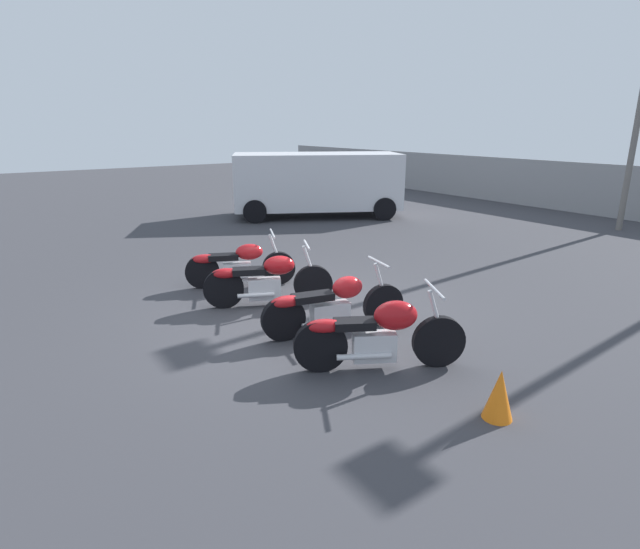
% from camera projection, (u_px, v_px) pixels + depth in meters
% --- Properties ---
extents(ground_plane, '(60.00, 60.00, 0.00)m').
position_uv_depth(ground_plane, '(309.00, 317.00, 7.66)').
color(ground_plane, '#38383D').
extents(motorcycle_slot_0, '(1.04, 1.85, 0.97)m').
position_uv_depth(motorcycle_slot_0, '(238.00, 265.00, 9.02)').
color(motorcycle_slot_0, black).
rests_on(motorcycle_slot_0, ground_plane).
extents(motorcycle_slot_1, '(1.06, 1.92, 1.01)m').
position_uv_depth(motorcycle_slot_1, '(266.00, 280.00, 8.04)').
color(motorcycle_slot_1, black).
rests_on(motorcycle_slot_1, ground_plane).
extents(motorcycle_slot_2, '(0.77, 2.11, 0.99)m').
position_uv_depth(motorcycle_slot_2, '(332.00, 305.00, 6.98)').
color(motorcycle_slot_2, black).
rests_on(motorcycle_slot_2, ground_plane).
extents(motorcycle_slot_3, '(1.18, 1.86, 1.01)m').
position_uv_depth(motorcycle_slot_3, '(379.00, 334.00, 5.92)').
color(motorcycle_slot_3, black).
rests_on(motorcycle_slot_3, ground_plane).
extents(parked_van, '(4.24, 5.51, 1.97)m').
position_uv_depth(parked_van, '(317.00, 181.00, 15.81)').
color(parked_van, silver).
rests_on(parked_van, ground_plane).
extents(traffic_cone_near, '(0.30, 0.30, 0.53)m').
position_uv_depth(traffic_cone_near, '(499.00, 394.00, 4.96)').
color(traffic_cone_near, orange).
rests_on(traffic_cone_near, ground_plane).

